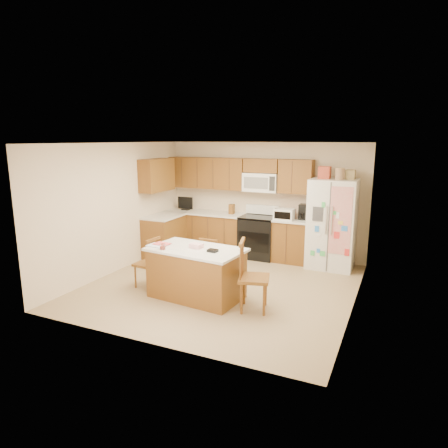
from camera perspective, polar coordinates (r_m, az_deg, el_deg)
The scene contains 9 objects.
ground at distance 7.21m, azimuth -0.31°, elevation -8.79°, with size 4.50×4.50×0.00m, color #A38264.
room_shell at distance 6.83m, azimuth -0.32°, elevation 2.57°, with size 4.60×4.60×2.52m.
cabinetry at distance 8.93m, azimuth -1.26°, elevation 1.41°, with size 3.36×1.56×2.15m.
stove at distance 8.79m, azimuth 4.96°, elevation -1.75°, with size 0.76×0.65×1.13m.
refrigerator at distance 8.26m, azimuth 15.19°, elevation 0.14°, with size 0.90×0.79×2.04m.
island at distance 6.59m, azimuth -3.98°, elevation -6.95°, with size 1.63×1.05×0.93m.
windsor_chair_left at distance 7.16m, azimuth -10.82°, elevation -5.58°, with size 0.40×0.42×0.90m.
windsor_chair_back at distance 7.18m, azimuth -1.81°, elevation -5.46°, with size 0.37×0.35×0.86m.
windsor_chair_right at distance 6.10m, azimuth 4.05°, elevation -7.64°, with size 0.55×0.57×1.09m.
Camera 1 is at (2.81, -6.12, 2.57)m, focal length 32.00 mm.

